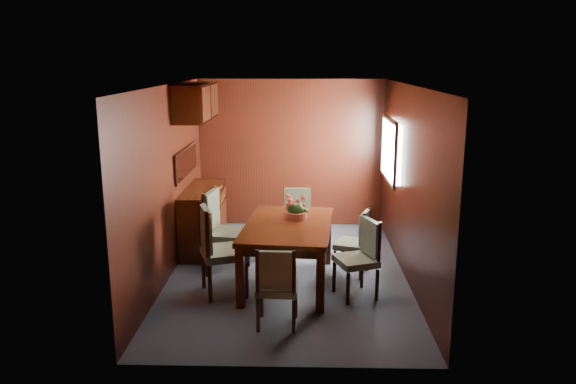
{
  "coord_description": "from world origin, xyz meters",
  "views": [
    {
      "loc": [
        0.17,
        -6.81,
        2.71
      ],
      "look_at": [
        0.0,
        0.17,
        1.05
      ],
      "focal_mm": 35.0,
      "sensor_mm": 36.0,
      "label": 1
    }
  ],
  "objects_px": {
    "chair_right_near": "(362,253)",
    "chair_head": "(277,283)",
    "sideboard": "(204,218)",
    "dining_table": "(288,232)",
    "flower_centerpiece": "(296,207)",
    "chair_left_near": "(217,245)"
  },
  "relations": [
    {
      "from": "chair_head",
      "to": "chair_left_near",
      "type": "bearing_deg",
      "value": 133.18
    },
    {
      "from": "sideboard",
      "to": "flower_centerpiece",
      "type": "height_order",
      "value": "flower_centerpiece"
    },
    {
      "from": "sideboard",
      "to": "dining_table",
      "type": "height_order",
      "value": "sideboard"
    },
    {
      "from": "sideboard",
      "to": "flower_centerpiece",
      "type": "relative_size",
      "value": 4.57
    },
    {
      "from": "chair_left_near",
      "to": "flower_centerpiece",
      "type": "xyz_separation_m",
      "value": [
        0.91,
        0.58,
        0.31
      ]
    },
    {
      "from": "chair_head",
      "to": "sideboard",
      "type": "bearing_deg",
      "value": 117.4
    },
    {
      "from": "chair_right_near",
      "to": "flower_centerpiece",
      "type": "height_order",
      "value": "flower_centerpiece"
    },
    {
      "from": "sideboard",
      "to": "chair_right_near",
      "type": "xyz_separation_m",
      "value": [
        2.12,
        -1.64,
        0.07
      ]
    },
    {
      "from": "sideboard",
      "to": "dining_table",
      "type": "xyz_separation_m",
      "value": [
        1.27,
        -1.3,
        0.21
      ]
    },
    {
      "from": "dining_table",
      "to": "chair_left_near",
      "type": "height_order",
      "value": "chair_left_near"
    },
    {
      "from": "flower_centerpiece",
      "to": "chair_right_near",
      "type": "bearing_deg",
      "value": -36.99
    },
    {
      "from": "chair_left_near",
      "to": "chair_right_near",
      "type": "bearing_deg",
      "value": 71.04
    },
    {
      "from": "sideboard",
      "to": "chair_right_near",
      "type": "height_order",
      "value": "chair_right_near"
    },
    {
      "from": "dining_table",
      "to": "sideboard",
      "type": "bearing_deg",
      "value": 139.6
    },
    {
      "from": "dining_table",
      "to": "chair_left_near",
      "type": "xyz_separation_m",
      "value": [
        -0.82,
        -0.34,
        -0.06
      ]
    },
    {
      "from": "chair_right_near",
      "to": "flower_centerpiece",
      "type": "xyz_separation_m",
      "value": [
        -0.77,
        0.58,
        0.4
      ]
    },
    {
      "from": "chair_head",
      "to": "flower_centerpiece",
      "type": "bearing_deg",
      "value": 84.94
    },
    {
      "from": "chair_right_near",
      "to": "chair_head",
      "type": "relative_size",
      "value": 1.06
    },
    {
      "from": "sideboard",
      "to": "chair_left_near",
      "type": "relative_size",
      "value": 1.3
    },
    {
      "from": "sideboard",
      "to": "chair_left_near",
      "type": "bearing_deg",
      "value": -74.97
    },
    {
      "from": "dining_table",
      "to": "flower_centerpiece",
      "type": "height_order",
      "value": "flower_centerpiece"
    },
    {
      "from": "chair_left_near",
      "to": "dining_table",
      "type": "bearing_deg",
      "value": 93.39
    }
  ]
}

